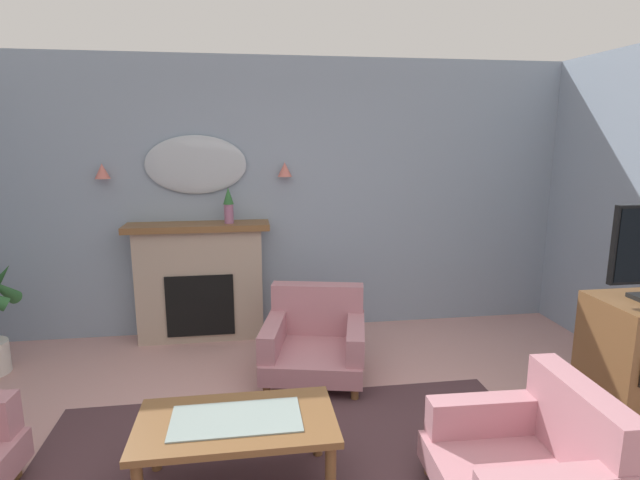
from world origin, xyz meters
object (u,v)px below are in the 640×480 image
(mantel_vase_left, at_px, (229,204))
(coffee_table, at_px, (237,428))
(wall_mirror, at_px, (196,165))
(wall_sconce_right, at_px, (285,169))
(wall_sconce_left, at_px, (102,171))
(armchair_in_corner, at_px, (533,459))
(fireplace, at_px, (200,283))
(armchair_near_fireplace, at_px, (315,339))

(mantel_vase_left, relative_size, coffee_table, 0.31)
(coffee_table, bearing_deg, wall_mirror, 98.73)
(wall_sconce_right, bearing_deg, wall_sconce_left, 180.00)
(wall_sconce_left, height_order, coffee_table, wall_sconce_left)
(wall_sconce_right, distance_m, coffee_table, 2.75)
(armchair_in_corner, bearing_deg, coffee_table, 165.65)
(fireplace, relative_size, armchair_near_fireplace, 1.39)
(wall_sconce_right, bearing_deg, coffee_table, -101.25)
(mantel_vase_left, distance_m, wall_sconce_left, 1.20)
(coffee_table, xyz_separation_m, armchair_near_fireplace, (0.63, 1.38, -0.08))
(fireplace, bearing_deg, wall_sconce_left, 173.84)
(wall_sconce_right, relative_size, armchair_near_fireplace, 0.14)
(mantel_vase_left, height_order, wall_sconce_left, wall_sconce_left)
(wall_mirror, bearing_deg, mantel_vase_left, -29.54)
(mantel_vase_left, height_order, wall_mirror, wall_mirror)
(fireplace, xyz_separation_m, armchair_in_corner, (1.92, -2.69, -0.27))
(wall_sconce_right, bearing_deg, armchair_near_fireplace, -81.07)
(wall_sconce_left, bearing_deg, wall_sconce_right, 0.00)
(fireplace, distance_m, wall_sconce_left, 1.38)
(wall_mirror, relative_size, armchair_near_fireplace, 0.98)
(wall_mirror, distance_m, armchair_in_corner, 3.70)
(wall_sconce_left, height_order, armchair_near_fireplace, wall_sconce_left)
(coffee_table, distance_m, armchair_near_fireplace, 1.52)
(fireplace, relative_size, coffee_table, 1.24)
(fireplace, bearing_deg, mantel_vase_left, -5.39)
(fireplace, distance_m, wall_sconce_right, 1.38)
(wall_sconce_left, height_order, armchair_in_corner, wall_sconce_left)
(fireplace, bearing_deg, wall_mirror, 90.00)
(fireplace, distance_m, armchair_near_fireplace, 1.39)
(wall_sconce_left, height_order, wall_sconce_right, same)
(wall_sconce_right, distance_m, armchair_near_fireplace, 1.70)
(wall_sconce_left, xyz_separation_m, armchair_near_fireplace, (1.86, -1.01, -1.35))
(mantel_vase_left, distance_m, armchair_in_corner, 3.28)
(mantel_vase_left, relative_size, armchair_near_fireplace, 0.35)
(wall_sconce_left, bearing_deg, mantel_vase_left, -5.96)
(wall_sconce_right, xyz_separation_m, coffee_table, (-0.48, -2.39, -1.28))
(armchair_in_corner, bearing_deg, wall_sconce_right, 110.99)
(wall_sconce_left, relative_size, armchair_in_corner, 0.17)
(fireplace, xyz_separation_m, wall_mirror, (-0.00, 0.14, 1.14))
(coffee_table, xyz_separation_m, armchair_in_corner, (1.54, -0.39, -0.08))
(coffee_table, distance_m, armchair_in_corner, 1.60)
(wall_sconce_left, distance_m, wall_sconce_right, 1.70)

